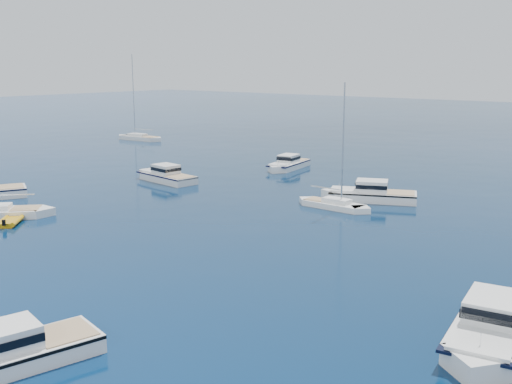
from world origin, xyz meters
The scene contains 10 objects.
ground centered at (0.00, 0.00, 0.00)m, with size 400.00×400.00×0.00m, color navy.
motor_cruiser_near centered at (5.79, -3.23, 0.00)m, with size 2.80×9.16×2.40m, color silver, non-canonical shape.
motor_cruiser_right centered at (20.96, 12.31, 0.00)m, with size 3.18×10.40×2.73m, color silver, non-canonical shape.
motor_cruiser_centre centered at (2.21, 35.33, 0.00)m, with size 2.91×9.52×2.50m, color silver, non-canonical shape.
motor_cruiser_far_l centered at (-19.98, 30.05, 0.00)m, with size 2.77×9.04×2.37m, color silver, non-canonical shape.
motor_cruiser_horizon centered at (-14.16, 44.94, 0.00)m, with size 2.60×8.50×2.23m, color white, non-canonical shape.
sailboat_centre centered at (1.17, 30.66, 0.00)m, with size 2.03×7.80×11.47m, color white, non-canonical shape.
sailboat_far_l centered at (-50.71, 52.78, 0.00)m, with size 2.60×10.01×14.71m, color silver, non-canonical shape.
tender_yellow centered at (-16.15, 9.70, 0.00)m, with size 1.83×3.27×0.95m, color #C78D0B, non-canonical shape.
tender_grey_far centered at (-24.24, 32.30, 0.00)m, with size 1.96×3.55×0.95m, color black, non-canonical shape.
Camera 1 is at (28.87, -14.90, 12.56)m, focal length 42.81 mm.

